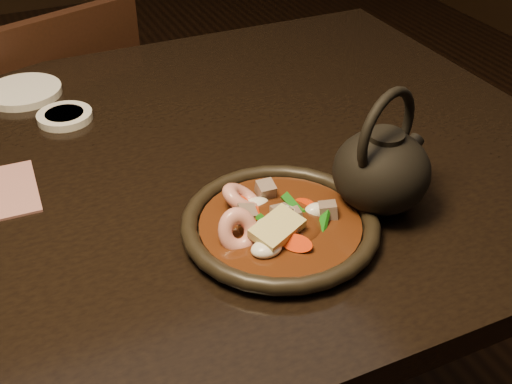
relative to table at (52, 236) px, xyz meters
name	(u,v)px	position (x,y,z in m)	size (l,w,h in m)	color
table	(52,236)	(0.00, 0.00, 0.00)	(1.60, 0.90, 0.75)	black
chair	(56,159)	(0.07, 0.58, -0.22)	(0.50, 0.50, 0.83)	black
plate	(280,225)	(0.26, -0.22, 0.09)	(0.25, 0.25, 0.03)	black
stirfry	(275,222)	(0.25, -0.22, 0.10)	(0.17, 0.16, 0.06)	#3C1B0A
soy_dish	(65,116)	(0.07, 0.20, 0.08)	(0.09, 0.09, 0.01)	silver
saucer_right	(23,92)	(0.02, 0.32, 0.08)	(0.13, 0.13, 0.01)	silver
teapot	(382,167)	(0.40, -0.22, 0.14)	(0.15, 0.13, 0.17)	black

